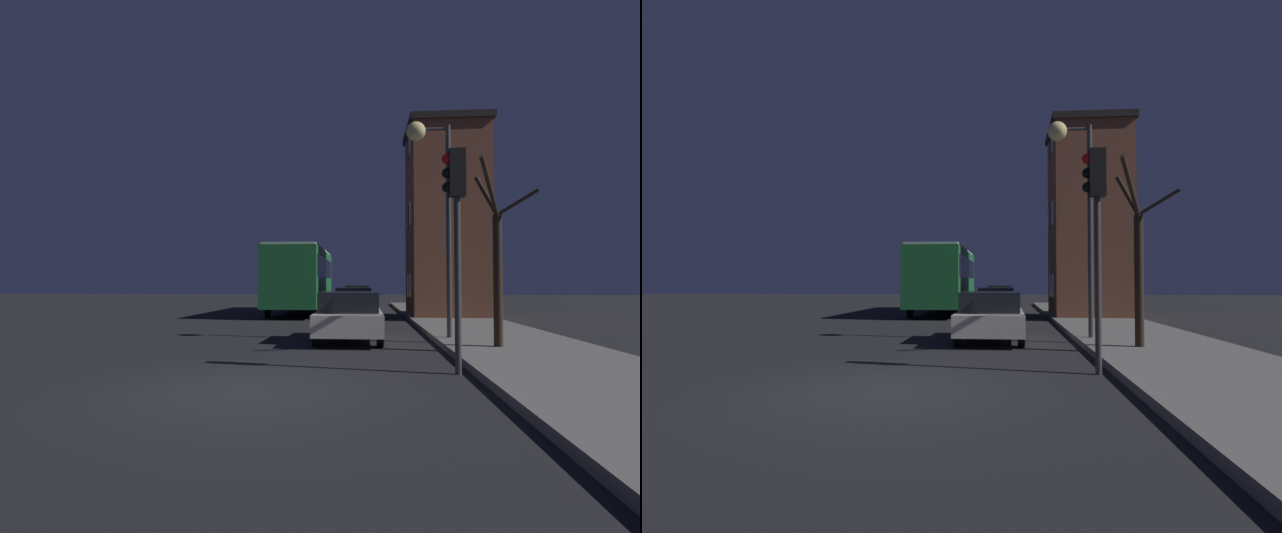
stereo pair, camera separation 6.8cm
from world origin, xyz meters
TOP-DOWN VIEW (x-y plane):
  - ground_plane at (0.00, 0.00)m, footprint 120.00×120.00m
  - sidewalk at (5.75, 0.00)m, footprint 3.73×60.00m
  - brick_building at (5.79, 16.24)m, footprint 3.67×4.59m
  - streetlamp at (3.76, 6.45)m, footprint 1.25×0.55m
  - traffic_light at (3.60, 1.63)m, footprint 0.43×0.24m
  - bare_tree at (5.09, 4.46)m, footprint 1.59×1.43m
  - bus at (-1.49, 19.23)m, footprint 2.62×10.59m
  - car_near_lane at (1.47, 6.61)m, footprint 1.87×4.01m
  - car_mid_lane at (1.41, 16.59)m, footprint 1.88×4.74m
  - car_far_lane at (1.47, 24.59)m, footprint 1.71×4.75m

SIDE VIEW (x-z plane):
  - ground_plane at x=0.00m, z-range 0.00..0.00m
  - sidewalk at x=5.75m, z-range 0.00..0.16m
  - car_near_lane at x=1.47m, z-range 0.02..1.45m
  - car_mid_lane at x=1.41m, z-range 0.05..1.48m
  - car_far_lane at x=1.47m, z-range 0.02..1.51m
  - bus at x=-1.49m, z-range 0.34..3.85m
  - bare_tree at x=5.09m, z-range 0.01..4.39m
  - traffic_light at x=3.60m, z-range 0.92..5.13m
  - brick_building at x=5.79m, z-range 0.18..9.18m
  - streetlamp at x=3.76m, z-range 1.81..7.94m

